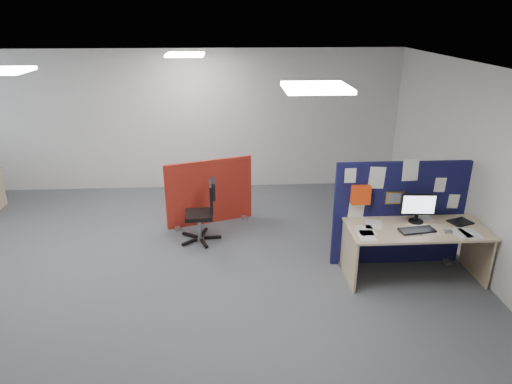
{
  "coord_description": "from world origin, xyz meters",
  "views": [
    {
      "loc": [
        1.19,
        -5.24,
        3.33
      ],
      "look_at": [
        1.54,
        0.61,
        1.0
      ],
      "focal_mm": 32.0,
      "sensor_mm": 36.0,
      "label": 1
    }
  ],
  "objects_px": {
    "office_chair": "(205,207)",
    "red_divider": "(209,193)",
    "monitor_main": "(418,207)",
    "navy_divider": "(397,213)",
    "main_desk": "(414,238)"
  },
  "relations": [
    {
      "from": "main_desk",
      "to": "monitor_main",
      "type": "distance_m",
      "value": 0.41
    },
    {
      "from": "office_chair",
      "to": "red_divider",
      "type": "bearing_deg",
      "value": 83.04
    },
    {
      "from": "red_divider",
      "to": "office_chair",
      "type": "xyz_separation_m",
      "value": [
        -0.04,
        -0.64,
        0.02
      ]
    },
    {
      "from": "monitor_main",
      "to": "red_divider",
      "type": "distance_m",
      "value": 3.29
    },
    {
      "from": "navy_divider",
      "to": "main_desk",
      "type": "xyz_separation_m",
      "value": [
        0.12,
        -0.35,
        -0.2
      ]
    },
    {
      "from": "main_desk",
      "to": "red_divider",
      "type": "distance_m",
      "value": 3.29
    },
    {
      "from": "monitor_main",
      "to": "office_chair",
      "type": "distance_m",
      "value": 3.05
    },
    {
      "from": "main_desk",
      "to": "monitor_main",
      "type": "xyz_separation_m",
      "value": [
        0.05,
        0.12,
        0.39
      ]
    },
    {
      "from": "monitor_main",
      "to": "office_chair",
      "type": "height_order",
      "value": "monitor_main"
    },
    {
      "from": "navy_divider",
      "to": "monitor_main",
      "type": "relative_size",
      "value": 3.96
    },
    {
      "from": "main_desk",
      "to": "red_divider",
      "type": "height_order",
      "value": "red_divider"
    },
    {
      "from": "main_desk",
      "to": "office_chair",
      "type": "bearing_deg",
      "value": 157.01
    },
    {
      "from": "navy_divider",
      "to": "red_divider",
      "type": "relative_size",
      "value": 1.29
    },
    {
      "from": "main_desk",
      "to": "office_chair",
      "type": "relative_size",
      "value": 1.84
    },
    {
      "from": "main_desk",
      "to": "office_chair",
      "type": "height_order",
      "value": "office_chair"
    }
  ]
}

